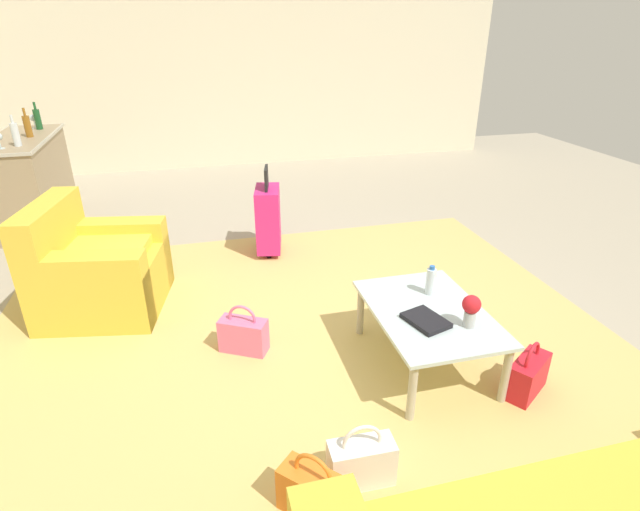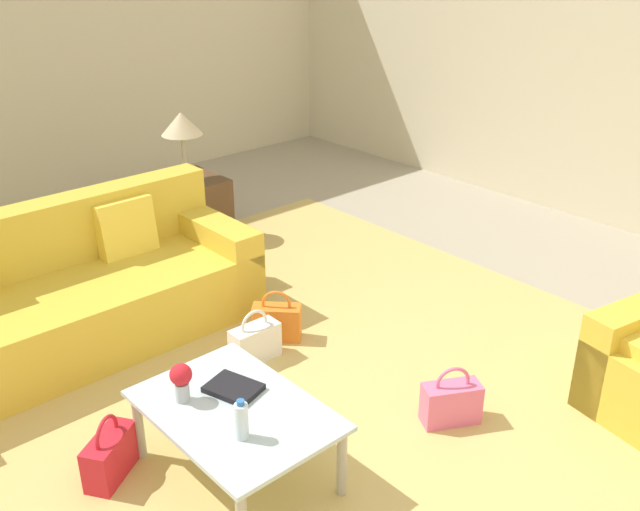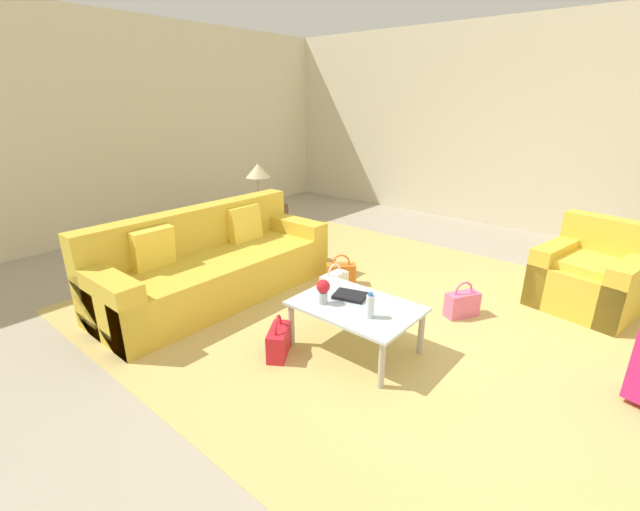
{
  "view_description": "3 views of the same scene",
  "coord_description": "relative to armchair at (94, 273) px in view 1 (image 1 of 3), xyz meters",
  "views": [
    {
      "loc": [
        -2.83,
        0.83,
        2.05
      ],
      "look_at": [
        0.02,
        0.1,
        0.67
      ],
      "focal_mm": 28.0,
      "sensor_mm": 36.0,
      "label": 1
    },
    {
      "loc": [
        1.96,
        -2.07,
        2.51
      ],
      "look_at": [
        -0.36,
        0.02,
        1.07
      ],
      "focal_mm": 40.0,
      "sensor_mm": 36.0,
      "label": 2
    },
    {
      "loc": [
        1.38,
        -3.04,
        1.98
      ],
      "look_at": [
        -0.92,
        -0.34,
        0.66
      ],
      "focal_mm": 24.0,
      "sensor_mm": 36.0,
      "label": 3
    }
  ],
  "objects": [
    {
      "name": "ground_plane",
      "position": [
        -0.91,
        -1.67,
        -0.3
      ],
      "size": [
        12.0,
        12.0,
        0.0
      ],
      "primitive_type": "plane",
      "color": "#A89E89"
    },
    {
      "name": "wall_right",
      "position": [
        4.15,
        -1.67,
        1.25
      ],
      "size": [
        0.12,
        8.0,
        3.1
      ],
      "primitive_type": "cube",
      "color": "beige",
      "rests_on": "ground"
    },
    {
      "name": "area_rug",
      "position": [
        -1.51,
        -1.47,
        -0.29
      ],
      "size": [
        5.2,
        4.4,
        0.01
      ],
      "primitive_type": "cube",
      "color": "tan",
      "rests_on": "ground"
    },
    {
      "name": "armchair",
      "position": [
        0.0,
        0.0,
        0.0
      ],
      "size": [
        1.0,
        1.0,
        0.86
      ],
      "color": "gold",
      "rests_on": "ground"
    },
    {
      "name": "coffee_table",
      "position": [
        -1.31,
        -2.17,
        0.06
      ],
      "size": [
        0.99,
        0.69,
        0.41
      ],
      "color": "silver",
      "rests_on": "ground"
    },
    {
      "name": "water_bottle",
      "position": [
        -1.11,
        -2.27,
        0.2
      ],
      "size": [
        0.06,
        0.06,
        0.2
      ],
      "color": "silver",
      "rests_on": "coffee_table"
    },
    {
      "name": "coffee_table_book",
      "position": [
        -1.43,
        -2.09,
        0.12
      ],
      "size": [
        0.31,
        0.26,
        0.03
      ],
      "primitive_type": "cube",
      "rotation": [
        0.0,
        0.0,
        0.3
      ],
      "color": "black",
      "rests_on": "coffee_table"
    },
    {
      "name": "flower_vase",
      "position": [
        -1.53,
        -2.32,
        0.23
      ],
      "size": [
        0.11,
        0.11,
        0.21
      ],
      "color": "#B2B7BC",
      "rests_on": "coffee_table"
    },
    {
      "name": "bar_console",
      "position": [
        2.19,
        0.93,
        0.19
      ],
      "size": [
        1.53,
        0.61,
        0.94
      ],
      "color": "#937F60",
      "rests_on": "ground"
    },
    {
      "name": "wine_glass_left_of_centre",
      "position": [
        2.71,
        0.89,
        0.75
      ],
      "size": [
        0.08,
        0.08,
        0.15
      ],
      "color": "silver",
      "rests_on": "bar_console"
    },
    {
      "name": "wine_bottle_clear",
      "position": [
        1.75,
        0.82,
        0.76
      ],
      "size": [
        0.07,
        0.07,
        0.3
      ],
      "color": "silver",
      "rests_on": "bar_console"
    },
    {
      "name": "wine_bottle_amber",
      "position": [
        2.19,
        0.82,
        0.76
      ],
      "size": [
        0.07,
        0.07,
        0.3
      ],
      "color": "brown",
      "rests_on": "bar_console"
    },
    {
      "name": "wine_bottle_green",
      "position": [
        2.62,
        0.82,
        0.76
      ],
      "size": [
        0.07,
        0.07,
        0.3
      ],
      "color": "#194C23",
      "rests_on": "bar_console"
    },
    {
      "name": "suitcase_magenta",
      "position": [
        0.69,
        -1.47,
        0.06
      ],
      "size": [
        0.44,
        0.3,
        0.85
      ],
      "color": "#D12375",
      "rests_on": "ground"
    },
    {
      "name": "handbag_white",
      "position": [
        -2.09,
        -1.46,
        -0.17
      ],
      "size": [
        0.15,
        0.32,
        0.36
      ],
      "color": "white",
      "rests_on": "ground"
    },
    {
      "name": "handbag_red",
      "position": [
        -1.73,
        -2.64,
        -0.17
      ],
      "size": [
        0.29,
        0.34,
        0.36
      ],
      "color": "red",
      "rests_on": "ground"
    },
    {
      "name": "handbag_orange",
      "position": [
        -2.21,
        -1.2,
        -0.17
      ],
      "size": [
        0.33,
        0.32,
        0.36
      ],
      "color": "orange",
      "rests_on": "ground"
    },
    {
      "name": "handbag_pink",
      "position": [
        -0.87,
        -1.04,
        -0.17
      ],
      "size": [
        0.28,
        0.35,
        0.36
      ],
      "color": "pink",
      "rests_on": "ground"
    }
  ]
}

